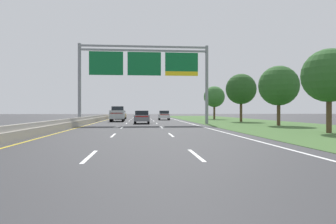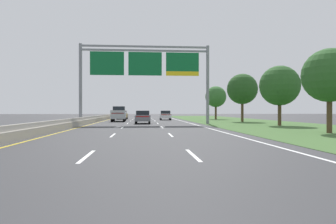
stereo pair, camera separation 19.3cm
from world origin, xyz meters
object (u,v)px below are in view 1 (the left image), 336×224
(overhead_sign_gantry, at_px, (144,67))
(car_white_right_lane_sedan, at_px, (164,115))
(car_darkgreen_centre_lane_sedan, at_px, (142,115))
(car_gold_left_lane_sedan, at_px, (121,115))
(roadside_tree_far, at_px, (241,89))
(roadside_tree_near, at_px, (329,76))
(pickup_truck_silver, at_px, (118,114))
(car_grey_centre_lane_sedan, at_px, (142,117))
(roadside_tree_mid, at_px, (279,86))
(roadside_tree_distant, at_px, (214,97))

(overhead_sign_gantry, distance_m, car_white_right_lane_sedan, 17.82)
(car_darkgreen_centre_lane_sedan, relative_size, car_gold_left_lane_sedan, 1.00)
(roadside_tree_far, bearing_deg, roadside_tree_near, -92.57)
(pickup_truck_silver, xyz_separation_m, car_gold_left_lane_sedan, (-0.23, 11.09, -0.26))
(car_grey_centre_lane_sedan, distance_m, car_gold_left_lane_sedan, 19.34)
(pickup_truck_silver, relative_size, roadside_tree_far, 0.81)
(car_grey_centre_lane_sedan, distance_m, roadside_tree_mid, 16.04)
(roadside_tree_far, relative_size, roadside_tree_distant, 1.13)
(pickup_truck_silver, height_order, car_white_right_lane_sedan, pickup_truck_silver)
(roadside_tree_mid, xyz_separation_m, roadside_tree_far, (-0.28, 11.18, 0.44))
(car_gold_left_lane_sedan, height_order, roadside_tree_mid, roadside_tree_mid)
(car_grey_centre_lane_sedan, height_order, car_gold_left_lane_sedan, same)
(roadside_tree_near, bearing_deg, car_gold_left_lane_sedan, 114.78)
(pickup_truck_silver, height_order, car_gold_left_lane_sedan, pickup_truck_silver)
(car_white_right_lane_sedan, distance_m, car_gold_left_lane_sedan, 8.77)
(pickup_truck_silver, xyz_separation_m, roadside_tree_far, (17.44, -3.37, 3.53))
(roadside_tree_mid, height_order, roadside_tree_distant, roadside_tree_mid)
(roadside_tree_near, xyz_separation_m, roadside_tree_far, (0.98, 21.70, 0.59))
(pickup_truck_silver, bearing_deg, car_grey_centre_lane_sedan, -157.26)
(pickup_truck_silver, distance_m, roadside_tree_near, 30.13)
(roadside_tree_mid, xyz_separation_m, roadside_tree_distant, (-1.07, 23.64, -0.08))
(overhead_sign_gantry, bearing_deg, roadside_tree_far, 25.39)
(overhead_sign_gantry, relative_size, car_darkgreen_centre_lane_sedan, 3.41)
(overhead_sign_gantry, bearing_deg, roadside_tree_near, -50.27)
(pickup_truck_silver, bearing_deg, roadside_tree_mid, -130.76)
(car_darkgreen_centre_lane_sedan, bearing_deg, roadside_tree_near, -160.76)
(roadside_tree_distant, bearing_deg, car_white_right_lane_sedan, -165.32)
(car_darkgreen_centre_lane_sedan, bearing_deg, roadside_tree_mid, -151.49)
(pickup_truck_silver, bearing_deg, car_white_right_lane_sedan, -49.14)
(pickup_truck_silver, relative_size, car_white_right_lane_sedan, 1.23)
(pickup_truck_silver, height_order, roadside_tree_mid, roadside_tree_mid)
(roadside_tree_far, bearing_deg, roadside_tree_mid, -88.56)
(car_white_right_lane_sedan, relative_size, roadside_tree_distant, 0.74)
(car_white_right_lane_sedan, bearing_deg, car_gold_left_lane_sedan, 60.99)
(overhead_sign_gantry, bearing_deg, pickup_truck_silver, 111.15)
(roadside_tree_mid, bearing_deg, overhead_sign_gantry, 161.31)
(overhead_sign_gantry, distance_m, roadside_tree_mid, 14.88)
(car_darkgreen_centre_lane_sedan, distance_m, roadside_tree_mid, 29.49)
(car_grey_centre_lane_sedan, xyz_separation_m, roadside_tree_far, (13.91, 4.50, 3.78))
(roadside_tree_near, height_order, roadside_tree_far, roadside_tree_far)
(car_grey_centre_lane_sedan, relative_size, car_white_right_lane_sedan, 0.99)
(roadside_tree_distant, bearing_deg, car_gold_left_lane_sedan, 173.26)
(roadside_tree_near, relative_size, roadside_tree_distant, 0.98)
(car_darkgreen_centre_lane_sedan, bearing_deg, overhead_sign_gantry, -179.72)
(roadside_tree_far, xyz_separation_m, roadside_tree_distant, (-0.79, 12.47, -0.51))
(pickup_truck_silver, distance_m, car_gold_left_lane_sedan, 11.10)
(overhead_sign_gantry, height_order, roadside_tree_near, overhead_sign_gantry)
(pickup_truck_silver, relative_size, roadside_tree_mid, 0.87)
(overhead_sign_gantry, relative_size, car_grey_centre_lane_sedan, 3.41)
(car_grey_centre_lane_sedan, bearing_deg, car_darkgreen_centre_lane_sedan, 0.23)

